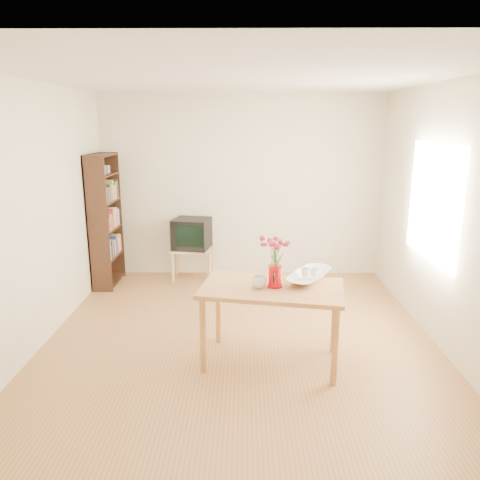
{
  "coord_description": "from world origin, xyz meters",
  "views": [
    {
      "loc": [
        0.05,
        -4.46,
        2.2
      ],
      "look_at": [
        0.0,
        0.3,
        1.0
      ],
      "focal_mm": 35.0,
      "sensor_mm": 36.0,
      "label": 1
    }
  ],
  "objects_px": {
    "pitcher": "(275,277)",
    "mug": "(259,282)",
    "television": "(192,233)",
    "bowl": "(310,259)",
    "table": "(272,296)"
  },
  "relations": [
    {
      "from": "pitcher",
      "to": "mug",
      "type": "relative_size",
      "value": 1.55
    },
    {
      "from": "television",
      "to": "bowl",
      "type": "bearing_deg",
      "value": -47.88
    },
    {
      "from": "table",
      "to": "mug",
      "type": "bearing_deg",
      "value": -156.04
    },
    {
      "from": "mug",
      "to": "television",
      "type": "xyz_separation_m",
      "value": [
        -0.88,
        2.45,
        -0.13
      ]
    },
    {
      "from": "table",
      "to": "television",
      "type": "bearing_deg",
      "value": 122.59
    },
    {
      "from": "mug",
      "to": "bowl",
      "type": "relative_size",
      "value": 0.32
    },
    {
      "from": "mug",
      "to": "television",
      "type": "distance_m",
      "value": 2.61
    },
    {
      "from": "mug",
      "to": "bowl",
      "type": "bearing_deg",
      "value": -179.49
    },
    {
      "from": "bowl",
      "to": "television",
      "type": "xyz_separation_m",
      "value": [
        -1.36,
        2.23,
        -0.28
      ]
    },
    {
      "from": "table",
      "to": "mug",
      "type": "relative_size",
      "value": 10.08
    },
    {
      "from": "pitcher",
      "to": "mug",
      "type": "height_order",
      "value": "pitcher"
    },
    {
      "from": "bowl",
      "to": "television",
      "type": "bearing_deg",
      "value": 121.43
    },
    {
      "from": "table",
      "to": "bowl",
      "type": "height_order",
      "value": "bowl"
    },
    {
      "from": "pitcher",
      "to": "mug",
      "type": "xyz_separation_m",
      "value": [
        -0.14,
        -0.03,
        -0.04
      ]
    },
    {
      "from": "mug",
      "to": "pitcher",
      "type": "bearing_deg",
      "value": 166.16
    }
  ]
}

